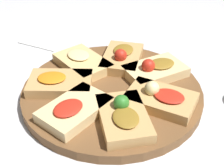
# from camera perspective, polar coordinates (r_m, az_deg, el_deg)

# --- Properties ---
(ground_plane) EXTENTS (3.00, 3.00, 0.00)m
(ground_plane) POSITION_cam_1_polar(r_m,az_deg,el_deg) (0.67, -0.00, -2.21)
(ground_plane) COLOR silver
(serving_board) EXTENTS (0.38, 0.38, 0.02)m
(serving_board) POSITION_cam_1_polar(r_m,az_deg,el_deg) (0.66, -0.00, -1.50)
(serving_board) COLOR brown
(serving_board) RESTS_ON ground_plane
(focaccia_slice_0) EXTENTS (0.15, 0.15, 0.04)m
(focaccia_slice_0) POSITION_cam_1_polar(r_m,az_deg,el_deg) (0.56, 2.12, -5.92)
(focaccia_slice_0) COLOR tan
(focaccia_slice_0) RESTS_ON serving_board
(focaccia_slice_1) EXTENTS (0.13, 0.09, 0.04)m
(focaccia_slice_1) POSITION_cam_1_polar(r_m,az_deg,el_deg) (0.61, 8.97, -2.40)
(focaccia_slice_1) COLOR tan
(focaccia_slice_1) RESTS_ON serving_board
(focaccia_slice_2) EXTENTS (0.14, 0.15, 0.04)m
(focaccia_slice_2) POSITION_cam_1_polar(r_m,az_deg,el_deg) (0.69, 7.87, 2.56)
(focaccia_slice_2) COLOR #E5C689
(focaccia_slice_2) RESTS_ON serving_board
(focaccia_slice_3) EXTENTS (0.12, 0.15, 0.04)m
(focaccia_slice_3) POSITION_cam_1_polar(r_m,az_deg,el_deg) (0.73, 1.84, 4.86)
(focaccia_slice_3) COLOR tan
(focaccia_slice_3) RESTS_ON serving_board
(focaccia_slice_4) EXTENTS (0.15, 0.13, 0.03)m
(focaccia_slice_4) POSITION_cam_1_polar(r_m,az_deg,el_deg) (0.72, -5.45, 3.95)
(focaccia_slice_4) COLOR #DBB775
(focaccia_slice_4) RESTS_ON serving_board
(focaccia_slice_5) EXTENTS (0.15, 0.13, 0.03)m
(focaccia_slice_5) POSITION_cam_1_polar(r_m,az_deg,el_deg) (0.66, -9.56, 0.19)
(focaccia_slice_5) COLOR tan
(focaccia_slice_5) RESTS_ON serving_board
(focaccia_slice_6) EXTENTS (0.11, 0.14, 0.03)m
(focaccia_slice_6) POSITION_cam_1_polar(r_m,az_deg,el_deg) (0.58, -6.86, -4.64)
(focaccia_slice_6) COLOR #E5C689
(focaccia_slice_6) RESTS_ON serving_board
(napkin_stack) EXTENTS (0.13, 0.11, 0.01)m
(napkin_stack) POSITION_cam_1_polar(r_m,az_deg,el_deg) (0.91, -11.95, 8.13)
(napkin_stack) COLOR white
(napkin_stack) RESTS_ON ground_plane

